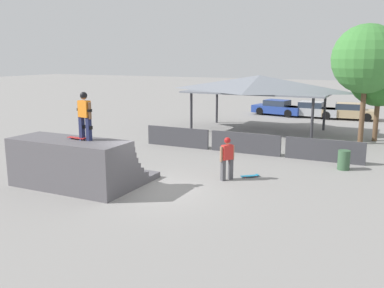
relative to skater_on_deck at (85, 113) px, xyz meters
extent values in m
plane|color=gray|center=(2.34, 0.87, -2.84)|extent=(160.00, 160.00, 0.00)
cube|color=#565459|center=(-0.63, 0.69, -2.73)|extent=(4.62, 3.56, 0.23)
cube|color=#565459|center=(-0.63, 0.25, -2.50)|extent=(4.62, 2.67, 0.23)
cube|color=#565459|center=(-0.63, 0.08, -2.27)|extent=(4.62, 2.34, 0.23)
cube|color=#565459|center=(-0.63, -0.03, -2.04)|extent=(4.62, 2.13, 0.23)
cube|color=#565459|center=(-0.63, -0.10, -1.81)|extent=(4.62, 1.97, 0.23)
cube|color=#565459|center=(-0.63, -0.16, -1.58)|extent=(4.62, 1.86, 0.23)
cube|color=#565459|center=(-0.63, -0.20, -1.35)|extent=(4.62, 1.78, 0.23)
cube|color=#565459|center=(-0.63, -0.22, -1.12)|extent=(4.62, 1.74, 0.23)
cylinder|color=silver|center=(-0.63, 0.63, -1.04)|extent=(4.53, 0.07, 0.07)
cube|color=#1E2347|center=(0.18, -0.03, -0.59)|extent=(0.18, 0.18, 0.85)
cube|color=black|center=(0.19, 0.00, -0.54)|extent=(0.22, 0.17, 0.12)
cube|color=#1E2347|center=(-0.18, 0.03, -0.59)|extent=(0.18, 0.18, 0.85)
cube|color=black|center=(-0.18, 0.06, -0.54)|extent=(0.22, 0.17, 0.12)
cube|color=orange|center=(0.00, 0.00, 0.14)|extent=(0.49, 0.30, 0.60)
cylinder|color=brown|center=(0.28, -0.05, 0.09)|extent=(0.13, 0.13, 0.60)
cylinder|color=black|center=(0.28, -0.05, 0.10)|extent=(0.19, 0.19, 0.09)
cylinder|color=brown|center=(-0.28, 0.04, 0.09)|extent=(0.13, 0.13, 0.60)
cylinder|color=black|center=(-0.28, 0.04, 0.10)|extent=(0.19, 0.19, 0.09)
sphere|color=brown|center=(0.00, 0.00, 0.59)|extent=(0.23, 0.23, 0.23)
sphere|color=black|center=(0.00, 0.00, 0.62)|extent=(0.26, 0.26, 0.26)
cylinder|color=blue|center=(-0.13, 0.00, -0.98)|extent=(0.05, 0.03, 0.05)
cylinder|color=blue|center=(-0.14, -0.14, -0.98)|extent=(0.05, 0.03, 0.05)
cylinder|color=blue|center=(-0.63, 0.04, -0.98)|extent=(0.05, 0.03, 0.05)
cylinder|color=blue|center=(-0.64, -0.10, -0.98)|extent=(0.05, 0.03, 0.05)
cube|color=#B22323|center=(-0.38, -0.05, -0.95)|extent=(0.83, 0.26, 0.02)
cube|color=#B22323|center=(-0.01, -0.08, -0.93)|extent=(0.11, 0.21, 0.02)
cube|color=#4C4C51|center=(4.16, 3.14, -2.43)|extent=(0.22, 0.22, 0.83)
cube|color=#4C4C51|center=(4.36, 3.45, -2.43)|extent=(0.22, 0.22, 0.83)
cube|color=red|center=(4.26, 3.29, -1.72)|extent=(0.44, 0.50, 0.59)
cylinder|color=#A87A5B|center=(4.11, 3.06, -1.76)|extent=(0.15, 0.15, 0.59)
cylinder|color=#A87A5B|center=(4.41, 3.53, -1.76)|extent=(0.15, 0.15, 0.59)
sphere|color=#A87A5B|center=(4.26, 3.29, -1.27)|extent=(0.23, 0.23, 0.23)
sphere|color=#B21919|center=(4.26, 3.29, -1.24)|extent=(0.26, 0.26, 0.26)
cylinder|color=red|center=(5.10, 4.25, -2.82)|extent=(0.06, 0.06, 0.05)
cylinder|color=red|center=(5.19, 4.15, -2.82)|extent=(0.06, 0.06, 0.05)
cylinder|color=red|center=(4.75, 3.95, -2.82)|extent=(0.06, 0.06, 0.05)
cylinder|color=red|center=(4.84, 3.84, -2.82)|extent=(0.06, 0.06, 0.05)
cube|color=teal|center=(4.97, 4.05, -2.78)|extent=(0.70, 0.64, 0.02)
cube|color=teal|center=(5.23, 4.27, -2.76)|extent=(0.20, 0.21, 0.02)
cube|color=#3D3D42|center=(-0.52, 8.15, -2.32)|extent=(3.65, 0.12, 1.05)
cube|color=#3D3D42|center=(3.36, 8.15, -2.32)|extent=(3.65, 0.12, 1.05)
cube|color=#3D3D42|center=(7.24, 8.15, -2.32)|extent=(3.65, 0.12, 1.05)
cylinder|color=#2D2D33|center=(-1.90, 12.72, -1.57)|extent=(0.16, 0.16, 2.54)
cylinder|color=#2D2D33|center=(5.81, 12.72, -1.57)|extent=(0.16, 0.16, 2.54)
cylinder|color=#2D2D33|center=(-1.90, 17.04, -1.57)|extent=(0.16, 0.16, 2.54)
cylinder|color=#2D2D33|center=(5.81, 17.04, -1.57)|extent=(0.16, 0.16, 2.54)
cube|color=slate|center=(1.95, 14.88, -0.25)|extent=(9.07, 5.08, 0.10)
pyramid|color=slate|center=(1.95, 14.88, 0.30)|extent=(8.89, 4.98, 1.00)
cylinder|color=brown|center=(9.09, 14.58, -1.58)|extent=(0.28, 0.28, 2.52)
sphere|color=#2D6B28|center=(9.09, 14.58, 0.97)|extent=(3.57, 3.57, 3.57)
cylinder|color=brown|center=(8.41, 13.27, -1.17)|extent=(0.28, 0.28, 3.35)
sphere|color=#3D7F38|center=(8.41, 13.27, 1.86)|extent=(3.76, 3.76, 3.76)
cylinder|color=#385B3D|center=(8.25, 6.99, -2.42)|extent=(0.52, 0.52, 0.85)
cube|color=navy|center=(1.12, 23.11, -2.36)|extent=(4.41, 2.44, 0.62)
cube|color=#283342|center=(1.01, 23.13, -1.82)|extent=(2.17, 1.76, 0.46)
cube|color=navy|center=(1.01, 23.13, -1.59)|extent=(2.07, 1.71, 0.04)
cylinder|color=black|center=(2.51, 23.62, -2.52)|extent=(0.67, 0.32, 0.64)
cylinder|color=black|center=(2.22, 22.12, -2.52)|extent=(0.67, 0.32, 0.64)
cylinder|color=black|center=(0.01, 24.10, -2.52)|extent=(0.67, 0.32, 0.64)
cylinder|color=black|center=(-0.28, 22.60, -2.52)|extent=(0.67, 0.32, 0.64)
cube|color=#A8AAAF|center=(3.96, 22.99, -2.36)|extent=(4.07, 1.79, 0.62)
cube|color=#283342|center=(3.86, 23.00, -1.82)|extent=(1.90, 1.47, 0.46)
cube|color=#A8AAAF|center=(3.86, 23.00, -1.59)|extent=(1.81, 1.43, 0.04)
cylinder|color=black|center=(5.21, 23.73, -2.52)|extent=(0.64, 0.22, 0.64)
cylinder|color=black|center=(5.17, 22.20, -2.52)|extent=(0.64, 0.22, 0.64)
cylinder|color=black|center=(2.75, 23.79, -2.52)|extent=(0.64, 0.22, 0.64)
cylinder|color=black|center=(2.72, 22.25, -2.52)|extent=(0.64, 0.22, 0.64)
cube|color=tan|center=(6.81, 23.10, -2.36)|extent=(4.23, 1.99, 0.62)
cube|color=#283342|center=(6.70, 23.09, -1.82)|extent=(2.01, 1.55, 0.46)
cube|color=tan|center=(6.70, 23.09, -1.59)|extent=(1.92, 1.51, 0.04)
cylinder|color=black|center=(8.00, 23.96, -2.52)|extent=(0.65, 0.25, 0.64)
cylinder|color=black|center=(8.12, 22.44, -2.52)|extent=(0.65, 0.25, 0.64)
cylinder|color=black|center=(5.50, 23.76, -2.52)|extent=(0.65, 0.25, 0.64)
cylinder|color=black|center=(5.62, 22.24, -2.52)|extent=(0.65, 0.25, 0.64)
camera|label=1|loc=(10.18, -12.09, 1.99)|focal=40.00mm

